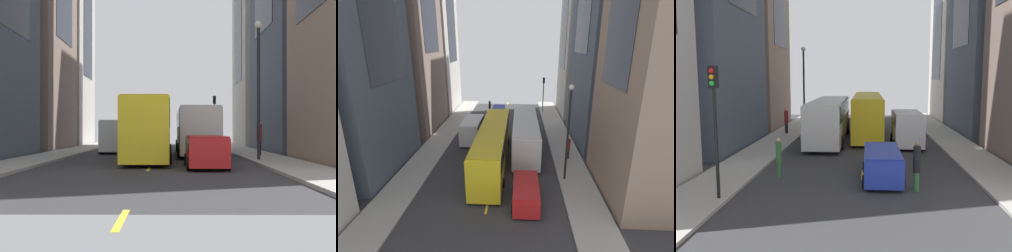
% 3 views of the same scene
% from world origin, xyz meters
% --- Properties ---
extents(ground_plane, '(40.96, 40.96, 0.00)m').
position_xyz_m(ground_plane, '(0.00, 0.00, 0.00)').
color(ground_plane, '#333335').
extents(sidewalk_west, '(2.88, 44.00, 0.15)m').
position_xyz_m(sidewalk_west, '(-7.04, 0.00, 0.07)').
color(sidewalk_west, '#9E9B93').
rests_on(sidewalk_west, ground).
extents(sidewalk_east, '(2.88, 44.00, 0.15)m').
position_xyz_m(sidewalk_east, '(7.04, 0.00, 0.07)').
color(sidewalk_east, '#9E9B93').
rests_on(sidewalk_east, ground).
extents(lane_stripe_0, '(0.16, 2.00, 0.01)m').
position_xyz_m(lane_stripe_0, '(0.00, -21.00, 0.01)').
color(lane_stripe_0, yellow).
rests_on(lane_stripe_0, ground).
extents(lane_stripe_1, '(0.16, 2.00, 0.01)m').
position_xyz_m(lane_stripe_1, '(0.00, -10.50, 0.01)').
color(lane_stripe_1, yellow).
rests_on(lane_stripe_1, ground).
extents(lane_stripe_2, '(0.16, 2.00, 0.01)m').
position_xyz_m(lane_stripe_2, '(0.00, 0.00, 0.01)').
color(lane_stripe_2, yellow).
rests_on(lane_stripe_2, ground).
extents(lane_stripe_3, '(0.16, 2.00, 0.01)m').
position_xyz_m(lane_stripe_3, '(0.00, 10.50, 0.01)').
color(lane_stripe_3, yellow).
rests_on(lane_stripe_3, ground).
extents(lane_stripe_4, '(0.16, 2.00, 0.01)m').
position_xyz_m(lane_stripe_4, '(0.00, 21.00, 0.01)').
color(lane_stripe_4, yellow).
rests_on(lane_stripe_4, ground).
extents(building_west_0, '(9.23, 8.41, 31.81)m').
position_xyz_m(building_west_0, '(-13.25, -15.00, 15.91)').
color(building_west_0, '#B7B2A8').
rests_on(building_west_0, ground).
extents(city_bus_white, '(2.80, 12.03, 3.35)m').
position_xyz_m(city_bus_white, '(-2.87, -0.01, 2.01)').
color(city_bus_white, silver).
rests_on(city_bus_white, ground).
extents(streetcar_yellow, '(2.70, 14.16, 3.59)m').
position_xyz_m(streetcar_yellow, '(0.25, 3.64, 2.13)').
color(streetcar_yellow, yellow).
rests_on(streetcar_yellow, ground).
extents(delivery_van_white, '(2.25, 5.05, 2.58)m').
position_xyz_m(delivery_van_white, '(3.23, -1.93, 1.51)').
color(delivery_van_white, white).
rests_on(delivery_van_white, ground).
extents(car_red_0, '(2.00, 4.18, 1.57)m').
position_xyz_m(car_red_0, '(-2.76, 10.06, 0.93)').
color(car_red_0, red).
rests_on(car_red_0, ground).
extents(car_blue_1, '(1.99, 4.67, 1.56)m').
position_xyz_m(car_blue_1, '(0.99, -11.37, 0.92)').
color(car_blue_1, '#2338AD').
rests_on(car_blue_1, ground).
extents(pedestrian_crossing_mid, '(0.36, 0.36, 2.28)m').
position_xyz_m(pedestrian_crossing_mid, '(-7.04, 2.66, 1.37)').
color(pedestrian_crossing_mid, black).
rests_on(pedestrian_crossing_mid, ground).
extents(pedestrian_crossing_near, '(0.34, 0.34, 2.29)m').
position_xyz_m(pedestrian_crossing_near, '(2.47, -13.20, 1.22)').
color(pedestrian_crossing_near, '#336B38').
rests_on(pedestrian_crossing_near, ground).
extents(pedestrian_walking_far, '(0.30, 0.30, 2.08)m').
position_xyz_m(pedestrian_walking_far, '(-4.34, -11.35, 1.12)').
color(pedestrian_walking_far, '#336B38').
rests_on(pedestrian_walking_far, ground).
extents(traffic_light_near_corner, '(0.32, 0.44, 5.50)m').
position_xyz_m(traffic_light_near_corner, '(-6.00, -15.14, 4.00)').
color(traffic_light_near_corner, black).
rests_on(traffic_light_near_corner, ground).
extents(streetlamp_near, '(0.44, 0.44, 7.99)m').
position_xyz_m(streetlamp_near, '(-6.10, 6.67, 4.97)').
color(streetlamp_near, black).
rests_on(streetlamp_near, ground).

